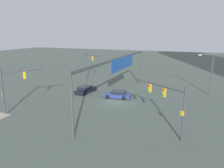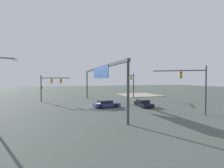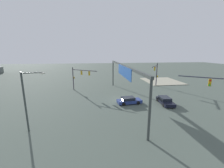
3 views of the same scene
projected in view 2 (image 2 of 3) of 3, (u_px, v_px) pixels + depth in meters
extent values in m
plane|color=#49554C|center=(101.00, 106.00, 29.97)|extent=(191.90, 191.90, 0.00)
cube|color=#9F9B85|center=(139.00, 95.00, 50.39)|extent=(11.89, 10.40, 0.15)
cylinder|color=#3A3844|center=(133.00, 86.00, 43.48)|extent=(0.25, 0.25, 6.22)
cylinder|color=#3A3844|center=(131.00, 76.00, 40.93)|extent=(4.32, 3.30, 0.19)
cube|color=#BE9810|center=(131.00, 78.00, 40.82)|extent=(0.41, 0.40, 0.95)
cylinder|color=red|center=(132.00, 77.00, 40.76)|extent=(0.20, 0.17, 0.20)
cylinder|color=orange|center=(132.00, 78.00, 40.77)|extent=(0.20, 0.17, 0.20)
cylinder|color=green|center=(132.00, 79.00, 40.77)|extent=(0.20, 0.17, 0.20)
cube|color=#BE9810|center=(134.00, 87.00, 43.40)|extent=(0.38, 0.37, 0.44)
cylinder|color=#3C3842|center=(41.00, 89.00, 35.73)|extent=(0.22, 0.22, 5.53)
cylinder|color=#3C3842|center=(55.00, 78.00, 34.65)|extent=(4.10, 5.79, 0.16)
cube|color=#B9911D|center=(52.00, 81.00, 34.91)|extent=(0.40, 0.41, 0.95)
cylinder|color=red|center=(52.00, 80.00, 35.06)|extent=(0.16, 0.20, 0.20)
cylinder|color=orange|center=(52.00, 81.00, 35.06)|extent=(0.16, 0.20, 0.20)
cylinder|color=green|center=(52.00, 82.00, 35.07)|extent=(0.16, 0.20, 0.20)
cube|color=#B9911D|center=(61.00, 81.00, 34.26)|extent=(0.40, 0.41, 0.95)
cylinder|color=red|center=(61.00, 80.00, 34.41)|extent=(0.16, 0.20, 0.20)
cylinder|color=orange|center=(61.00, 81.00, 34.41)|extent=(0.16, 0.20, 0.20)
cylinder|color=green|center=(61.00, 82.00, 34.42)|extent=(0.16, 0.20, 0.20)
cube|color=#B9911D|center=(42.00, 88.00, 35.97)|extent=(0.37, 0.38, 0.44)
cylinder|color=#353749|center=(206.00, 90.00, 22.25)|extent=(0.19, 0.19, 6.48)
cylinder|color=#353749|center=(178.00, 71.00, 23.24)|extent=(4.10, 5.57, 0.14)
cube|color=#B18C10|center=(181.00, 75.00, 23.16)|extent=(0.40, 0.41, 0.95)
cylinder|color=red|center=(181.00, 73.00, 23.00)|extent=(0.17, 0.20, 0.20)
cylinder|color=orange|center=(181.00, 75.00, 23.00)|extent=(0.17, 0.20, 0.20)
cylinder|color=green|center=(181.00, 77.00, 23.01)|extent=(0.17, 0.20, 0.20)
cylinder|color=#38413E|center=(3.00, 58.00, 17.19)|extent=(0.49, 2.10, 0.12)
ellipsoid|color=silver|center=(15.00, 59.00, 17.68)|extent=(0.40, 0.64, 0.20)
cylinder|color=#393F3E|center=(128.00, 93.00, 17.41)|extent=(0.28, 0.28, 6.49)
cylinder|color=#393F3E|center=(87.00, 85.00, 42.14)|extent=(0.28, 0.28, 6.49)
cube|color=#393F3E|center=(99.00, 68.00, 29.68)|extent=(26.36, 0.35, 0.35)
cube|color=#1A4792|center=(100.00, 73.00, 28.05)|extent=(9.80, 0.08, 1.83)
cube|color=navy|center=(107.00, 105.00, 28.28)|extent=(2.26, 4.49, 0.55)
cube|color=black|center=(105.00, 102.00, 28.16)|extent=(1.83, 2.40, 0.50)
cylinder|color=black|center=(112.00, 104.00, 29.60)|extent=(0.28, 0.66, 0.64)
cylinder|color=black|center=(116.00, 106.00, 28.03)|extent=(0.28, 0.66, 0.64)
cylinder|color=black|center=(97.00, 105.00, 28.53)|extent=(0.28, 0.66, 0.64)
cylinder|color=black|center=(101.00, 107.00, 26.96)|extent=(0.28, 0.66, 0.64)
cube|color=black|center=(144.00, 104.00, 29.17)|extent=(4.77, 2.29, 0.55)
cube|color=black|center=(143.00, 101.00, 29.42)|extent=(2.54, 1.85, 0.50)
cylinder|color=black|center=(152.00, 106.00, 27.96)|extent=(0.66, 0.28, 0.64)
cylinder|color=black|center=(142.00, 106.00, 27.59)|extent=(0.66, 0.28, 0.64)
cylinder|color=black|center=(145.00, 103.00, 30.75)|extent=(0.66, 0.28, 0.64)
cylinder|color=black|center=(136.00, 104.00, 30.39)|extent=(0.66, 0.28, 0.64)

